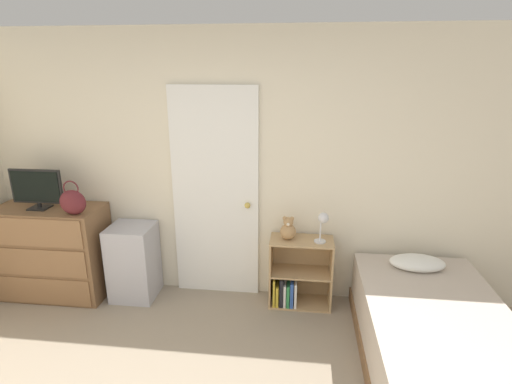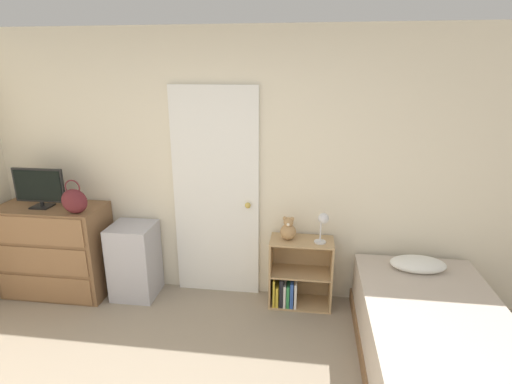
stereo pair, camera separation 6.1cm
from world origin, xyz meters
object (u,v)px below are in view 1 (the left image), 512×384
(bookshelf, at_px, (295,277))
(desk_lamp, at_px, (323,221))
(storage_bin, at_px, (134,262))
(teddy_bear, at_px, (288,229))
(tv, at_px, (37,188))
(handbag, at_px, (73,202))
(dresser, at_px, (54,251))
(bed, at_px, (437,343))

(bookshelf, distance_m, desk_lamp, 0.65)
(storage_bin, xyz_separation_m, teddy_bear, (1.50, 0.05, 0.39))
(desk_lamp, bearing_deg, teddy_bear, 172.31)
(tv, bearing_deg, handbag, -15.45)
(dresser, xyz_separation_m, teddy_bear, (2.30, 0.09, 0.31))
(tv, relative_size, handbag, 1.56)
(teddy_bear, bearing_deg, bed, -35.21)
(handbag, bearing_deg, tv, 164.55)
(desk_lamp, bearing_deg, dresser, -178.86)
(tv, height_order, desk_lamp, tv)
(bookshelf, bearing_deg, desk_lamp, -11.46)
(handbag, height_order, bed, handbag)
(storage_bin, bearing_deg, desk_lamp, 0.24)
(dresser, relative_size, teddy_bear, 4.56)
(storage_bin, distance_m, bookshelf, 1.59)
(dresser, height_order, bed, dresser)
(dresser, xyz_separation_m, storage_bin, (0.80, 0.04, -0.09))
(handbag, height_order, bookshelf, handbag)
(desk_lamp, bearing_deg, bookshelf, 168.54)
(handbag, bearing_deg, bookshelf, 6.78)
(tv, relative_size, teddy_bear, 2.24)
(dresser, distance_m, storage_bin, 0.80)
(handbag, relative_size, storage_bin, 0.43)
(storage_bin, relative_size, bookshelf, 1.11)
(tv, height_order, teddy_bear, tv)
(storage_bin, bearing_deg, handbag, -156.65)
(dresser, height_order, tv, tv)
(teddy_bear, relative_size, bed, 0.12)
(storage_bin, height_order, bookshelf, storage_bin)
(desk_lamp, height_order, bed, desk_lamp)
(bed, bearing_deg, bookshelf, 142.61)
(handbag, relative_size, desk_lamp, 1.11)
(bed, bearing_deg, dresser, 168.32)
(bookshelf, bearing_deg, storage_bin, -178.06)
(dresser, distance_m, bed, 3.52)
(tv, bearing_deg, dresser, 29.28)
(dresser, xyz_separation_m, bed, (3.44, -0.71, -0.20))
(tv, relative_size, bed, 0.26)
(storage_bin, height_order, bed, storage_bin)
(bed, bearing_deg, handbag, 169.50)
(dresser, distance_m, tv, 0.66)
(storage_bin, bearing_deg, dresser, -176.81)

